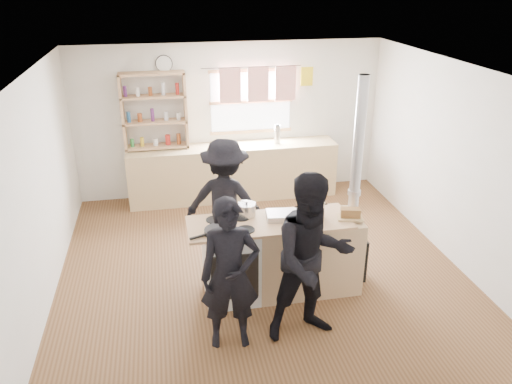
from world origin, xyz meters
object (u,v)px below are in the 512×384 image
thermos (277,134)px  flue_heater (351,231)px  person_near_right (312,259)px  cooking_island (281,256)px  stockpot_stove (247,210)px  stockpot_counter (311,208)px  skillet_greens (219,231)px  roast_tray (282,215)px  person_far (226,201)px  bread_board (350,214)px  person_near_left (230,275)px

thermos → flue_heater: (0.29, -2.65, -0.41)m
person_near_right → flue_heater: bearing=44.3°
cooking_island → thermos: bearing=78.0°
stockpot_stove → flue_heater: flue_heater is taller
stockpot_counter → flue_heater: size_ratio=0.13×
flue_heater → person_near_right: flue_heater is taller
skillet_greens → stockpot_counter: (1.08, 0.20, 0.08)m
thermos → cooking_island: size_ratio=0.15×
stockpot_stove → stockpot_counter: bearing=-12.3°
roast_tray → person_far: (-0.54, 0.80, -0.15)m
skillet_greens → bread_board: bread_board is taller
cooking_island → person_far: bearing=121.8°
roast_tray → stockpot_stove: stockpot_stove is taller
thermos → person_near_left: bearing=-110.1°
skillet_greens → flue_heater: flue_heater is taller
thermos → flue_heater: bearing=-83.7°
bread_board → person_near_left: bearing=-154.8°
roast_tray → person_near_left: 1.12m
thermos → roast_tray: bearing=-102.0°
roast_tray → bread_board: bread_board is taller
cooking_island → person_far: person_far is taller
roast_tray → flue_heater: size_ratio=0.15×
bread_board → flue_heater: size_ratio=0.13×
cooking_island → bread_board: 0.93m
thermos → person_near_right: person_near_right is taller
skillet_greens → thermos: bearing=65.6°
bread_board → person_near_left: 1.64m
stockpot_counter → thermos: bearing=84.8°
stockpot_stove → person_near_right: size_ratio=0.12×
roast_tray → flue_heater: (0.87, 0.07, -0.33)m
stockpot_stove → bread_board: 1.17m
cooking_island → skillet_greens: (-0.74, -0.16, 0.49)m
thermos → person_near_left: size_ratio=0.19×
flue_heater → person_near_left: size_ratio=1.56×
stockpot_stove → person_near_left: bearing=-109.2°
cooking_island → roast_tray: size_ratio=5.13×
stockpot_counter → person_near_left: person_near_left is taller
stockpot_stove → person_near_right: bearing=-64.4°
thermos → stockpot_counter: size_ratio=0.97×
skillet_greens → person_near_left: 0.64m
roast_tray → person_near_left: bearing=-130.9°
person_far → thermos: bearing=-99.5°
thermos → skillet_greens: 3.22m
flue_heater → cooking_island: bearing=-172.1°
stockpot_stove → bread_board: size_ratio=0.65×
cooking_island → skillet_greens: bearing=-167.5°
skillet_greens → person_near_right: bearing=-37.2°
cooking_island → person_near_right: size_ratio=1.10×
bread_board → flue_heater: bearing=61.4°
cooking_island → person_near_right: (0.10, -0.81, 0.43)m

